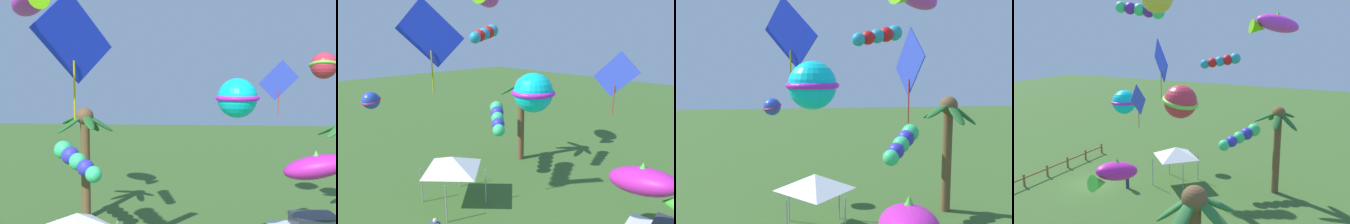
% 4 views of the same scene
% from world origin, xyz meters
% --- Properties ---
extents(palm_tree_0, '(3.34, 3.18, 6.40)m').
position_xyz_m(palm_tree_0, '(-4.82, 12.87, 4.52)').
color(palm_tree_0, brown).
rests_on(palm_tree_0, ground).
extents(festival_tent, '(2.86, 2.86, 2.85)m').
position_xyz_m(festival_tent, '(-3.11, 5.59, 2.47)').
color(festival_tent, '#9E9EA3').
rests_on(festival_tent, ground).
extents(kite_diamond_1, '(2.19, 2.39, 4.43)m').
position_xyz_m(kite_diamond_1, '(-2.80, 4.54, 9.37)').
color(kite_diamond_1, '#1C31E8').
extents(kite_ball_2, '(2.00, 2.00, 1.44)m').
position_xyz_m(kite_ball_2, '(2.93, 5.34, 7.33)').
color(kite_ball_2, '#0CDDE7').
extents(kite_diamond_6, '(1.67, 0.23, 2.35)m').
position_xyz_m(kite_diamond_6, '(4.84, 7.67, 7.93)').
color(kite_diamond_6, blue).
extents(kite_ball_7, '(1.57, 1.57, 1.03)m').
position_xyz_m(kite_ball_7, '(-7.97, 3.24, 5.63)').
color(kite_ball_7, blue).
extents(kite_tube_8, '(1.55, 2.69, 1.13)m').
position_xyz_m(kite_tube_8, '(-4.02, 8.85, 9.47)').
color(kite_tube_8, '#269CC2').
extents(kite_tube_9, '(2.89, 2.48, 1.76)m').
position_xyz_m(kite_tube_9, '(-4.57, 10.28, 3.95)').
color(kite_tube_9, '#3BDE7D').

